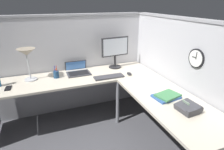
{
  "coord_description": "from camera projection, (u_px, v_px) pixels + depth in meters",
  "views": [
    {
      "loc": [
        -0.8,
        -2.08,
        1.77
      ],
      "look_at": [
        0.05,
        0.1,
        0.83
      ],
      "focal_mm": 30.03,
      "sensor_mm": 36.0,
      "label": 1
    }
  ],
  "objects": [
    {
      "name": "cell_phone",
      "position": [
        8.0,
        88.0,
        2.36
      ],
      "size": [
        0.08,
        0.15,
        0.01
      ],
      "primitive_type": "cube",
      "rotation": [
        0.0,
        0.0,
        -0.06
      ],
      "color": "black",
      "rests_on": "desk"
    },
    {
      "name": "keyboard",
      "position": [
        109.0,
        77.0,
        2.7
      ],
      "size": [
        0.43,
        0.14,
        0.02
      ],
      "primitive_type": "cube",
      "rotation": [
        0.0,
        0.0,
        -0.01
      ],
      "color": "#38383D",
      "rests_on": "desk"
    },
    {
      "name": "laptop",
      "position": [
        77.0,
        70.0,
        2.9
      ],
      "size": [
        0.34,
        0.38,
        0.22
      ],
      "color": "#38383D",
      "rests_on": "desk"
    },
    {
      "name": "office_phone",
      "position": [
        188.0,
        108.0,
        1.86
      ],
      "size": [
        0.2,
        0.22,
        0.11
      ],
      "color": "#38383D",
      "rests_on": "desk"
    },
    {
      "name": "computer_mouse",
      "position": [
        129.0,
        74.0,
        2.8
      ],
      "size": [
        0.06,
        0.1,
        0.03
      ],
      "primitive_type": "ellipsoid",
      "color": "#232326",
      "rests_on": "desk"
    },
    {
      "name": "desk_lamp_dome",
      "position": [
        27.0,
        55.0,
        2.49
      ],
      "size": [
        0.24,
        0.24,
        0.44
      ],
      "color": "#B7BABF",
      "rests_on": "desk"
    },
    {
      "name": "monitor",
      "position": [
        115.0,
        50.0,
        3.0
      ],
      "size": [
        0.46,
        0.2,
        0.5
      ],
      "color": "#232326",
      "rests_on": "desk"
    },
    {
      "name": "book_stack",
      "position": [
        167.0,
        96.0,
        2.13
      ],
      "size": [
        0.31,
        0.25,
        0.04
      ],
      "color": "#335999",
      "rests_on": "desk"
    },
    {
      "name": "wall_clock",
      "position": [
        197.0,
        58.0,
        2.1
      ],
      "size": [
        0.04,
        0.22,
        0.22
      ],
      "color": "black"
    },
    {
      "name": "cubicle_wall_back",
      "position": [
        72.0,
        64.0,
        3.06
      ],
      "size": [
        2.57,
        0.12,
        1.58
      ],
      "color": "#B2B2B7",
      "rests_on": "ground"
    },
    {
      "name": "cubicle_wall_right",
      "position": [
        179.0,
        79.0,
        2.49
      ],
      "size": [
        0.12,
        2.37,
        1.58
      ],
      "color": "#B2B2B7",
      "rests_on": "ground"
    },
    {
      "name": "desk",
      "position": [
        102.0,
        95.0,
        2.4
      ],
      "size": [
        2.35,
        2.15,
        0.73
      ],
      "color": "beige",
      "rests_on": "ground"
    },
    {
      "name": "ground_plane",
      "position": [
        111.0,
        131.0,
        2.72
      ],
      "size": [
        6.8,
        6.8,
        0.0
      ],
      "primitive_type": "plane",
      "color": "#47474C"
    },
    {
      "name": "pen_cup",
      "position": [
        56.0,
        74.0,
        2.67
      ],
      "size": [
        0.08,
        0.08,
        0.18
      ],
      "color": "navy",
      "rests_on": "desk"
    }
  ]
}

